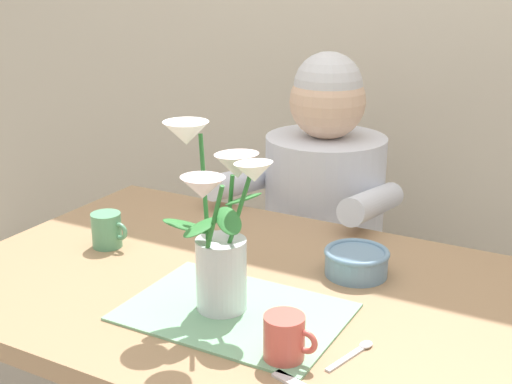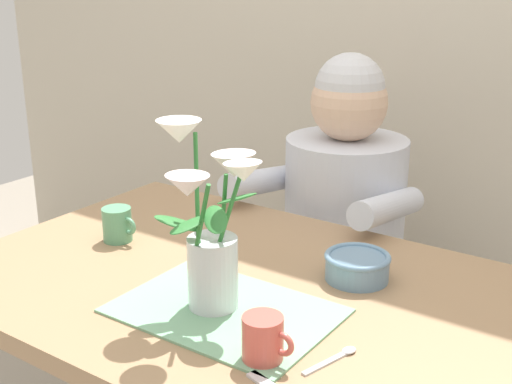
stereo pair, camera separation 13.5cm
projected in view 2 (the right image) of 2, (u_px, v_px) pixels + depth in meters
The scene contains 10 objects.
wood_panel_backdrop at pixel (442, 1), 2.03m from camera, with size 4.00×0.10×2.50m, color beige.
dining_table at pixel (239, 323), 1.41m from camera, with size 1.20×0.80×0.74m.
seated_person at pixel (342, 252), 1.96m from camera, with size 0.45×0.47×1.14m.
striped_placemat at pixel (225, 310), 1.25m from camera, with size 0.40×0.28×0.01m, color #7AB289.
flower_vase at pixel (212, 224), 1.22m from camera, with size 0.22×0.29×0.36m.
ceramic_bowl at pixel (357, 266), 1.38m from camera, with size 0.14×0.14×0.06m.
tea_cup at pixel (264, 339), 1.09m from camera, with size 0.09×0.07×0.08m.
ceramic_mug at pixel (118, 224), 1.57m from camera, with size 0.09×0.07×0.08m.
spoon_0 at pixel (338, 356), 1.11m from camera, with size 0.05×0.12×0.01m.
spoon_1 at pixel (121, 215), 1.73m from camera, with size 0.07×0.11×0.01m.
Camera 2 is at (0.74, -1.01, 1.35)m, focal length 47.34 mm.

